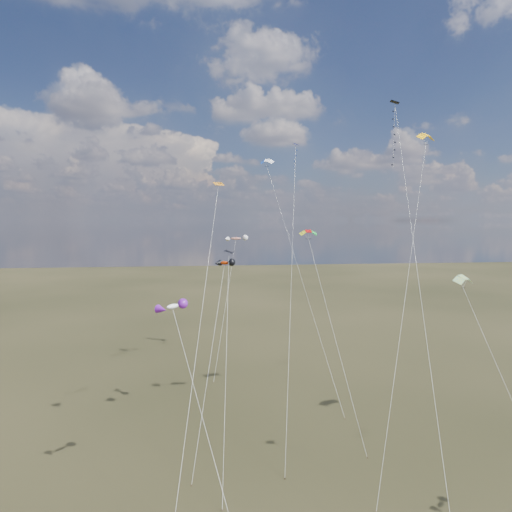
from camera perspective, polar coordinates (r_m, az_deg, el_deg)
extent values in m
cube|color=black|center=(51.39, 16.94, 17.93)|extent=(1.07, 1.10, 0.31)
cylinder|color=silver|center=(39.33, 19.77, -3.74)|extent=(4.77, 22.08, 35.15)
cube|color=#0D124A|center=(67.11, 4.99, 13.76)|extent=(1.00, 1.00, 0.35)
cylinder|color=silver|center=(52.96, 4.47, -2.13)|extent=(6.49, 26.47, 33.88)
cube|color=#332316|center=(45.25, 3.63, -26.01)|extent=(0.10, 0.10, 0.12)
cube|color=black|center=(49.12, -3.40, 0.53)|extent=(1.14, 1.17, 0.32)
cylinder|color=silver|center=(43.81, -3.76, -13.05)|extent=(1.61, 14.38, 19.66)
cube|color=#332316|center=(41.49, -4.24, -29.12)|extent=(0.10, 0.10, 0.12)
cube|color=#C67313|center=(44.73, -4.71, 8.98)|extent=(1.13, 1.08, 0.38)
cylinder|color=silver|center=(37.43, -7.30, -10.64)|extent=(4.26, 16.81, 26.55)
cylinder|color=silver|center=(46.36, 18.20, -3.97)|extent=(12.27, 17.35, 32.77)
cube|color=#332316|center=(42.24, 14.78, -28.58)|extent=(0.10, 0.10, 0.12)
cylinder|color=silver|center=(59.67, 5.73, -2.47)|extent=(6.81, 16.44, 31.67)
cube|color=#332316|center=(57.06, 11.08, -19.33)|extent=(0.10, 0.10, 0.12)
cylinder|color=silver|center=(51.22, 28.44, -12.61)|extent=(0.96, 12.62, 16.87)
cylinder|color=silver|center=(50.48, 9.85, -9.51)|extent=(3.15, 11.96, 21.76)
cube|color=#332316|center=(49.51, 13.75, -23.27)|extent=(0.10, 0.10, 0.12)
ellipsoid|color=red|center=(52.55, -3.97, -0.86)|extent=(2.40, 2.25, 1.04)
cylinder|color=silver|center=(47.36, -5.75, -12.67)|extent=(3.79, 13.99, 18.15)
cube|color=#332316|center=(44.62, -8.09, -26.52)|extent=(0.10, 0.10, 0.12)
ellipsoid|color=white|center=(39.13, -10.37, -6.20)|extent=(2.47, 2.47, 0.94)
cylinder|color=silver|center=(36.51, -6.49, -19.99)|extent=(5.03, 10.34, 15.82)
ellipsoid|color=#F04018|center=(78.79, -2.54, 2.20)|extent=(3.95, 2.61, 1.14)
cylinder|color=silver|center=(72.22, -3.81, -5.96)|extent=(4.51, 15.15, 19.92)
cube|color=#332316|center=(67.40, -5.34, -15.46)|extent=(0.10, 0.10, 0.12)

